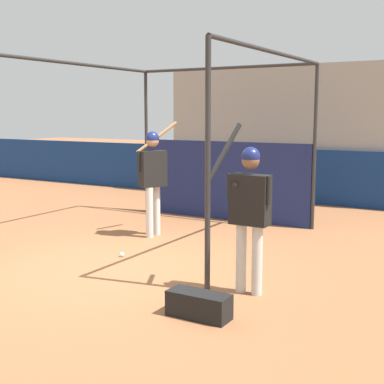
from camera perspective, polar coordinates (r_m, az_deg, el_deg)
The scene contains 8 objects.
ground_plane at distance 7.82m, azimuth -8.75°, elevation -8.02°, with size 60.00×60.00×0.00m, color #935B38.
outfield_wall at distance 13.56m, azimuth 9.60°, elevation 1.80°, with size 24.00×0.12×1.32m.
bleacher_section at distance 15.43m, azimuth 12.43°, elevation 6.36°, with size 6.50×4.00×3.40m.
batting_cage at distance 10.43m, azimuth 1.63°, elevation 3.71°, with size 3.91×4.24×3.13m.
player_batter at distance 9.52m, azimuth -4.20°, elevation 2.12°, with size 0.63×1.00×2.05m.
player_waiting at distance 6.47m, azimuth 6.11°, elevation -1.42°, with size 0.80×0.52×2.08m.
equipment_bag at distance 5.92m, azimuth 0.73°, elevation -11.95°, with size 0.70×0.28×0.28m.
baseball at distance 8.37m, azimuth -7.48°, elevation -6.62°, with size 0.07×0.07×0.07m.
Camera 1 is at (4.76, -5.80, 2.20)m, focal length 50.00 mm.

